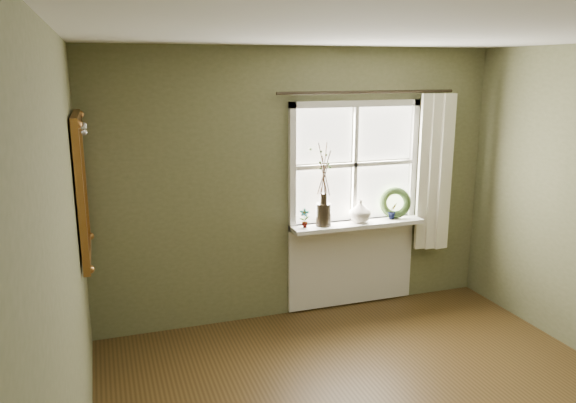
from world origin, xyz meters
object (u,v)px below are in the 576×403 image
(cream_vase, at_px, (360,211))
(gilt_mirror, at_px, (81,187))
(dark_jug, at_px, (323,215))
(wreath, at_px, (395,206))

(cream_vase, distance_m, gilt_mirror, 2.62)
(dark_jug, xyz_separation_m, wreath, (0.80, 0.04, 0.01))
(dark_jug, xyz_separation_m, gilt_mirror, (-2.15, -0.42, 0.50))
(gilt_mirror, bearing_deg, dark_jug, 11.07)
(cream_vase, relative_size, gilt_mirror, 0.20)
(wreath, bearing_deg, dark_jug, -157.13)
(dark_jug, height_order, wreath, wreath)
(cream_vase, distance_m, wreath, 0.41)
(dark_jug, bearing_deg, cream_vase, 0.00)
(dark_jug, bearing_deg, wreath, 2.87)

